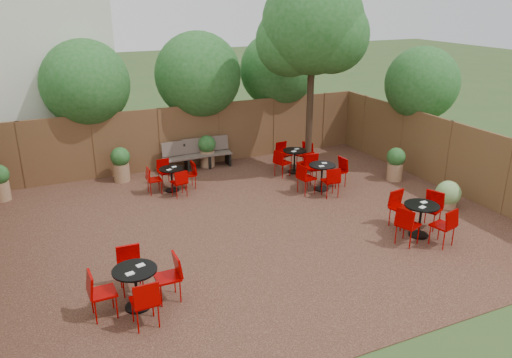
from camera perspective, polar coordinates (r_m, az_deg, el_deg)
name	(u,v)px	position (r m, az deg, el deg)	size (l,w,h in m)	color
ground	(256,225)	(12.41, -0.03, -5.22)	(80.00, 80.00, 0.00)	#354F23
courtyard_paving	(256,225)	(12.41, -0.03, -5.18)	(12.00, 10.00, 0.02)	#331B14
fence_back	(191,136)	(16.47, -7.30, 4.83)	(12.00, 0.08, 2.00)	brown
fence_right	(447,155)	(15.37, 20.79, 2.52)	(0.08, 10.00, 2.00)	brown
neighbour_building	(23,38)	(18.24, -24.84, 14.28)	(5.00, 4.00, 8.00)	silver
overhang_foliage	(143,97)	(13.68, -12.64, 9.00)	(15.80, 10.98, 2.79)	#1D531B
courtyard_tree	(313,30)	(15.14, 6.40, 16.39)	(3.00, 2.94, 5.98)	black
park_bench_left	(207,152)	(16.38, -5.59, 3.03)	(1.56, 0.54, 0.96)	brown
park_bench_right	(186,155)	(16.18, -7.85, 2.68)	(1.53, 0.53, 0.94)	brown
bistro_tables	(281,199)	(12.78, 2.87, -2.23)	(8.21, 6.82, 0.90)	black
planters	(184,163)	(15.19, -8.07, 1.78)	(11.31, 4.11, 1.04)	#986D4C
low_shrubs	(496,226)	(12.85, 25.45, -4.78)	(1.28, 4.03, 0.71)	#986D4C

